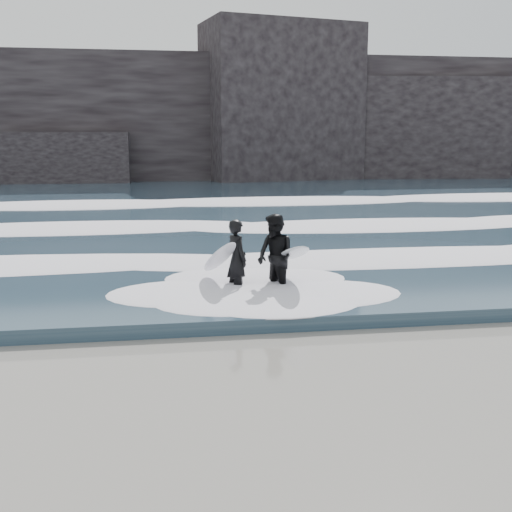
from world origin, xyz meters
name	(u,v)px	position (x,y,z in m)	size (l,w,h in m)	color
ground	(244,400)	(0.00, 0.00, 0.00)	(120.00, 120.00, 0.00)	olive
sea	(176,198)	(0.00, 29.00, 0.15)	(90.00, 52.00, 0.30)	#293E4F
headland	(167,120)	(0.00, 46.00, 5.00)	(70.00, 9.00, 10.00)	black
foam_near	(199,257)	(0.00, 9.00, 0.40)	(60.00, 3.20, 0.20)	white
foam_mid	(187,223)	(0.00, 16.00, 0.42)	(60.00, 4.00, 0.24)	white
foam_far	(178,200)	(0.00, 25.00, 0.45)	(60.00, 4.80, 0.30)	white
surfer_left	(234,259)	(0.61, 5.93, 0.93)	(1.19, 1.73, 1.84)	black
surfer_right	(277,257)	(1.56, 5.65, 1.00)	(1.31, 2.20, 1.98)	black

